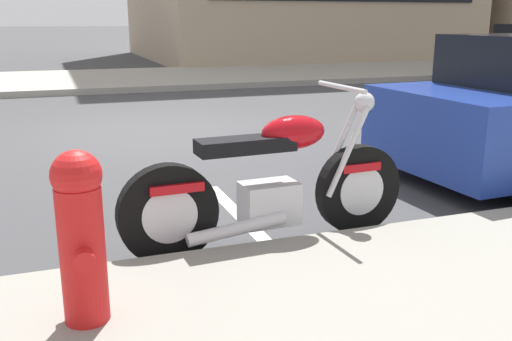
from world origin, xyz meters
TOP-DOWN VIEW (x-y plane):
  - ground_plane at (0.00, 0.00)m, footprint 260.00×260.00m
  - sidewalk_far_curb at (12.00, 7.17)m, footprint 120.00×5.00m
  - parking_stall_stripe at (0.00, -4.07)m, footprint 0.12×2.20m
  - parked_motorcycle at (0.02, -4.54)m, footprint 2.15×0.62m
  - fire_hydrant at (-1.32, -5.45)m, footprint 0.24×0.36m

SIDE VIEW (x-z plane):
  - ground_plane at x=0.00m, z-range 0.00..0.00m
  - parking_stall_stripe at x=0.00m, z-range 0.00..0.01m
  - sidewalk_far_curb at x=12.00m, z-range 0.00..0.14m
  - parked_motorcycle at x=0.02m, z-range -0.13..1.01m
  - fire_hydrant at x=-1.32m, z-range 0.17..1.03m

